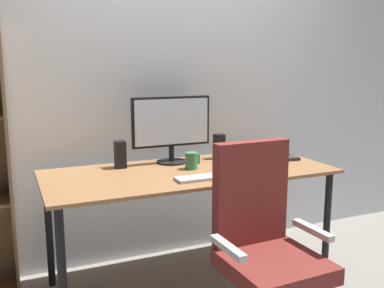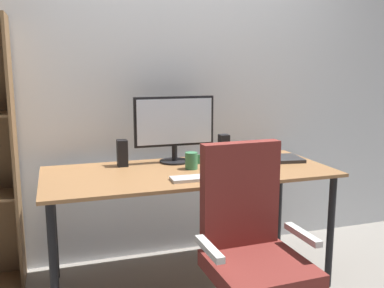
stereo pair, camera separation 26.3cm
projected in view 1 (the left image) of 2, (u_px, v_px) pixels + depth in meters
name	position (u px, v px, depth m)	size (l,w,h in m)	color
ground_plane	(190.00, 281.00, 2.76)	(12.00, 12.00, 0.00)	gray
back_wall	(159.00, 76.00, 3.02)	(6.40, 0.10, 2.60)	silver
desk	(190.00, 182.00, 2.64)	(1.75, 0.76, 0.74)	olive
monitor	(171.00, 125.00, 2.79)	(0.53, 0.20, 0.44)	black
keyboard	(201.00, 178.00, 2.41)	(0.29, 0.11, 0.02)	#B7BABC
mouse	(231.00, 172.00, 2.52)	(0.06, 0.10, 0.03)	black
coffee_mug	(191.00, 161.00, 2.65)	(0.09, 0.08, 0.10)	#387F51
laptop	(271.00, 157.00, 2.95)	(0.32, 0.23, 0.02)	#2D2D30
speaker_left	(120.00, 155.00, 2.67)	(0.06, 0.07, 0.17)	black
speaker_right	(219.00, 146.00, 2.95)	(0.06, 0.07, 0.17)	black
office_chair	(265.00, 258.00, 2.07)	(0.54, 0.54, 1.01)	silver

